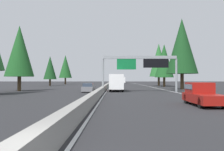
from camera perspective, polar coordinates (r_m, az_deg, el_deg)
The scene contains 17 objects.
ground_plane at distance 65.04m, azimuth -0.86°, elevation -2.69°, with size 320.00×320.00×0.00m, color #262628.
median_barrier at distance 85.02m, azimuth -0.72°, elevation -1.94°, with size 180.00×0.56×0.90m, color gray.
shoulder_stripe_right at distance 75.66m, azimuth 8.10°, elevation -2.41°, with size 160.00×0.16×0.01m, color silver.
shoulder_stripe_median at distance 75.03m, azimuth -0.48°, elevation -2.43°, with size 160.00×0.16×0.01m, color silver.
sign_gantry_overhead at distance 42.80m, azimuth 6.47°, elevation 2.77°, with size 0.50×12.68×6.05m.
pickup_far_right at distance 22.09m, azimuth 19.59°, elevation -3.96°, with size 5.60×2.00×1.86m.
box_truck_distant_b at distance 44.59m, azimuth 0.96°, elevation -1.49°, with size 8.50×2.40×2.95m.
sedan_mid_left at distance 81.69m, azimuth 0.56°, elevation -1.83°, with size 4.40×1.80×1.47m.
sedan_near_center at distance 103.60m, azimuth 0.66°, elevation -1.61°, with size 4.40×1.80×1.47m.
bus_mid_center at distance 125.66m, azimuth 2.34°, elevation -0.99°, with size 11.50×2.55×3.10m.
oncoming_near at distance 41.90m, azimuth -5.38°, elevation -2.80°, with size 4.40×1.80×1.47m.
conifer_right_near at distance 55.46m, azimuth 15.46°, elevation 6.39°, with size 6.56×6.56×14.90m.
conifer_right_mid at distance 71.66m, azimuth 11.66°, elevation 3.26°, with size 5.21×5.21×11.85m.
conifer_right_far at distance 82.12m, azimuth 10.47°, elevation 3.43°, with size 5.92×5.92×13.45m.
conifer_left_near at distance 48.71m, azimuth -20.10°, elevation 5.18°, with size 5.20×5.20×11.82m.
conifer_left_mid at distance 82.64m, azimuth -13.76°, elevation 1.70°, with size 4.14×4.14×9.41m.
conifer_left_far at distance 105.21m, azimuth -10.44°, elevation 2.00°, with size 5.25×5.25×11.94m.
Camera 1 is at (-4.98, -1.68, 2.15)m, focal length 40.64 mm.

